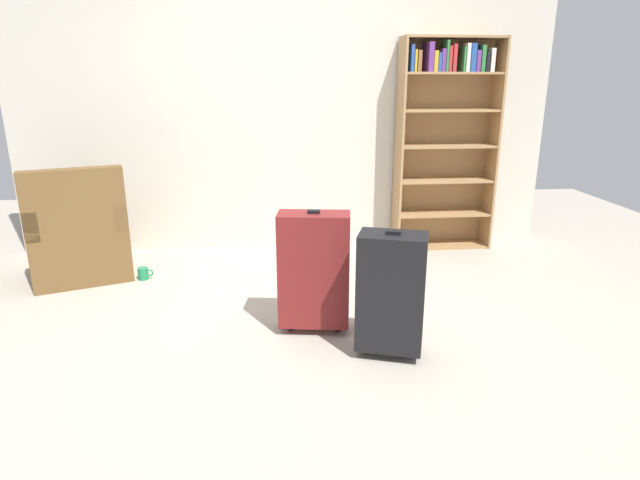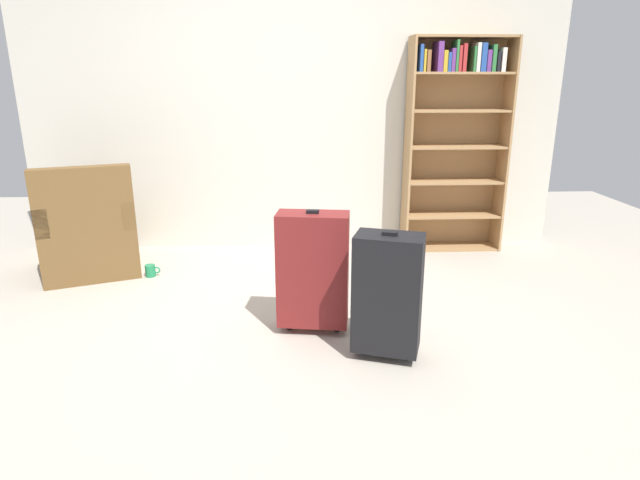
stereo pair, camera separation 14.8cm
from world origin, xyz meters
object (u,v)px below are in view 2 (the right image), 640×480
armchair (89,235)px  suitcase_black (388,293)px  bookshelf (456,130)px  suitcase_dark_red (313,270)px  mug (151,271)px

armchair → suitcase_black: (2.16, -1.48, 0.07)m
armchair → suitcase_black: 2.62m
bookshelf → armchair: 3.22m
bookshelf → suitcase_dark_red: 2.23m
armchair → suitcase_dark_red: 2.09m
mug → suitcase_dark_red: 1.65m
mug → armchair: bearing=165.3°
armchair → mug: bearing=-14.7°
armchair → suitcase_black: size_ratio=1.22×
mug → suitcase_dark_red: size_ratio=0.15×
mug → suitcase_black: (1.66, -1.35, 0.33)m
bookshelf → suitcase_dark_red: size_ratio=2.40×
bookshelf → armchair: (-3.09, -0.53, -0.76)m
suitcase_dark_red → armchair: bearing=147.3°
suitcase_black → armchair: bearing=145.6°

